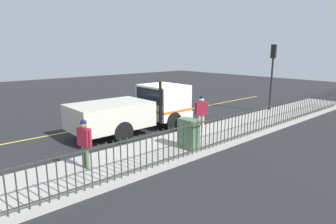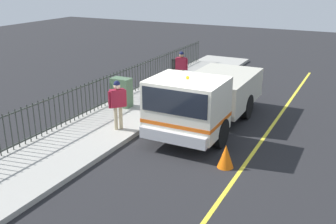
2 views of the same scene
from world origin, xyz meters
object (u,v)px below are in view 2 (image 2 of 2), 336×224
(work_truck, at_px, (204,97))
(utility_cabinet, at_px, (122,92))
(pedestrian_distant, at_px, (181,65))
(traffic_cone, at_px, (226,156))
(worker_standing, at_px, (117,100))

(work_truck, relative_size, utility_cabinet, 5.25)
(work_truck, height_order, pedestrian_distant, work_truck)
(work_truck, xyz_separation_m, pedestrian_distant, (3.00, -4.47, -0.04))
(pedestrian_distant, relative_size, traffic_cone, 2.41)
(traffic_cone, bearing_deg, pedestrian_distant, -55.93)
(utility_cabinet, bearing_deg, work_truck, 173.42)
(work_truck, height_order, traffic_cone, work_truck)
(pedestrian_distant, bearing_deg, traffic_cone, -72.10)
(worker_standing, relative_size, traffic_cone, 2.54)
(work_truck, relative_size, pedestrian_distant, 3.75)
(worker_standing, xyz_separation_m, pedestrian_distant, (0.49, -6.20, -0.05))
(worker_standing, distance_m, traffic_cone, 4.37)
(pedestrian_distant, height_order, utility_cabinet, pedestrian_distant)
(worker_standing, bearing_deg, work_truck, -14.31)
(work_truck, bearing_deg, utility_cabinet, -6.73)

